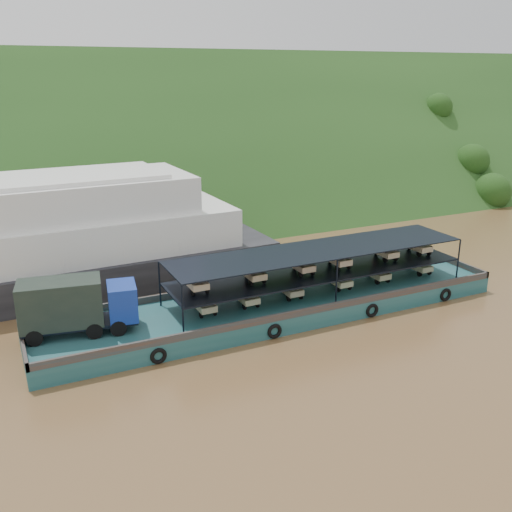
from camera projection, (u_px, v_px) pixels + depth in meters
name	position (u px, v px, depth m)	size (l,w,h in m)	color
ground	(296.00, 302.00, 44.25)	(160.00, 160.00, 0.00)	brown
hillside	(161.00, 207.00, 75.09)	(140.00, 28.00, 28.00)	#1D3C15
cargo_barge	(258.00, 302.00, 41.18)	(35.05, 7.18, 4.84)	#15484C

